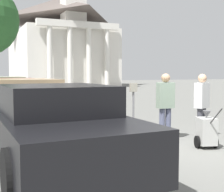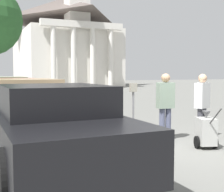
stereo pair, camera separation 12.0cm
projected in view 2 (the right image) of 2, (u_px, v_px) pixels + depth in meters
The scene contains 11 objects.
ground_plane at pixel (173, 149), 6.91m from camera, with size 120.00×120.00×0.00m, color slate.
parked_car_black at pixel (52, 128), 5.62m from camera, with size 2.15×4.79×1.48m.
parked_car_tan at pixel (24, 108), 8.71m from camera, with size 2.05×5.19×1.53m.
parked_car_maroon at pixel (14, 101), 11.02m from camera, with size 2.06×4.96×1.50m.
parked_car_sage at pixel (6, 95), 13.87m from camera, with size 2.01×4.72×1.53m.
parked_car_white at pixel (0, 91), 16.71m from camera, with size 2.11×4.69×1.50m.
parking_meter at pixel (133, 101), 7.78m from camera, with size 0.18×0.09×1.44m.
person_worker at pixel (165, 103), 7.77m from camera, with size 0.44×0.27×1.68m.
person_supervisor at pixel (202, 103), 7.86m from camera, with size 0.47×0.36×1.67m.
equipment_cart at pixel (206, 131), 6.98m from camera, with size 0.53×1.00×1.00m.
church at pixel (63, 39), 41.41m from camera, with size 11.12×17.63×27.05m.
Camera 2 is at (-3.99, -5.68, 1.69)m, focal length 50.00 mm.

